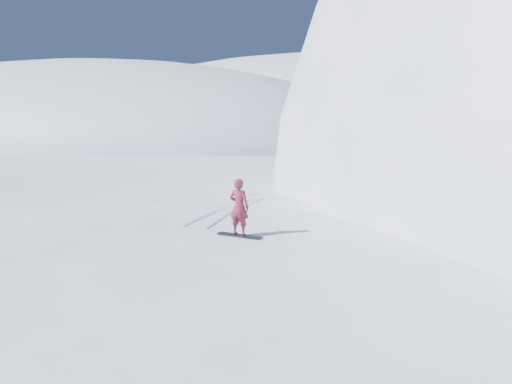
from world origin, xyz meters
TOP-DOWN VIEW (x-y plane):
  - ground at (0.00, 0.00)m, footprint 400.00×400.00m
  - near_ridge at (1.00, 3.00)m, footprint 36.00×28.00m
  - far_ridge_a at (-70.00, 60.00)m, footprint 120.00×70.00m
  - far_ridge_c at (-40.00, 110.00)m, footprint 140.00×90.00m
  - wind_bumps at (-0.56, 2.12)m, footprint 16.00×14.40m
  - snowboard at (0.19, 1.90)m, footprint 1.37×0.29m
  - snowboarder at (0.19, 1.90)m, footprint 0.60×0.40m
  - board_tracks at (-2.04, 5.04)m, footprint 1.58×5.97m

SIDE VIEW (x-z plane):
  - ground at x=0.00m, z-range 0.00..0.00m
  - near_ridge at x=1.00m, z-range -2.40..2.40m
  - far_ridge_a at x=-70.00m, z-range -14.00..14.00m
  - far_ridge_c at x=-40.00m, z-range -18.00..18.00m
  - wind_bumps at x=-0.56m, z-range -0.50..0.50m
  - snowboard at x=0.19m, z-range 2.40..2.42m
  - board_tracks at x=-2.04m, z-range 2.40..2.44m
  - snowboarder at x=0.19m, z-range 2.42..4.04m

